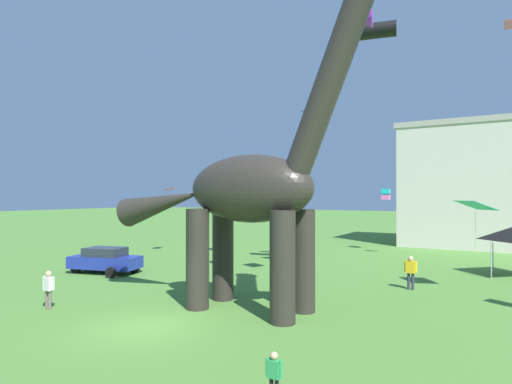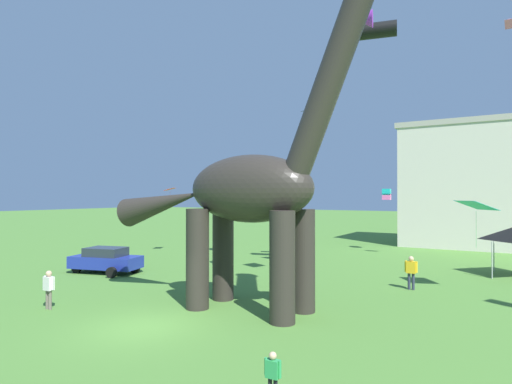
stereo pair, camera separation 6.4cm
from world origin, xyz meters
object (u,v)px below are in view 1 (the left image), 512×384
kite_near_high (251,171)px  kite_near_low (386,194)px  parked_sedan_left (105,260)px  kite_mid_left (297,194)px  person_vendor_side (274,372)px  kite_apex (476,206)px  kite_high_left (317,109)px  kite_trailing (367,29)px  person_watching_child (48,286)px  kite_far_right (169,189)px  kite_mid_center (237,173)px  dinosaur_sculpture (248,189)px  person_far_spectator (411,269)px

kite_near_high → kite_near_low: kite_near_high is taller
parked_sedan_left → kite_mid_left: 14.12m
person_vendor_side → kite_apex: (3.18, 14.45, 3.53)m
person_vendor_side → kite_high_left: bearing=-122.3°
kite_mid_left → kite_near_high: bearing=-86.7°
kite_trailing → person_watching_child: bearing=-128.8°
kite_far_right → kite_trailing: bearing=-10.2°
person_watching_child → kite_mid_center: size_ratio=1.63×
person_watching_child → kite_near_low: size_ratio=1.76×
dinosaur_sculpture → kite_mid_center: (-8.60, 12.26, 1.41)m
dinosaur_sculpture → person_vendor_side: (4.68, -6.43, -4.29)m
kite_high_left → kite_mid_center: 11.95m
person_far_spectator → kite_near_high: 10.34m
person_far_spectator → kite_apex: 4.36m
person_watching_child → kite_high_left: bearing=155.3°
kite_near_low → kite_trailing: size_ratio=0.28×
kite_near_low → person_far_spectator: bearing=-71.4°
parked_sedan_left → person_vendor_side: parked_sedan_left is taller
kite_mid_center → kite_mid_left: (4.25, 1.61, -1.56)m
kite_high_left → kite_trailing: kite_trailing is taller
parked_sedan_left → person_vendor_side: bearing=-43.7°
kite_trailing → kite_far_right: bearing=169.8°
dinosaur_sculpture → kite_apex: dinosaur_sculpture is taller
kite_trailing → kite_far_right: size_ratio=2.36×
kite_trailing → kite_near_low: bearing=99.7°
kite_near_low → kite_mid_center: 12.69m
kite_mid_left → kite_apex: (12.21, -5.85, -0.62)m
kite_near_high → kite_mid_center: kite_mid_center is taller
person_vendor_side → person_far_spectator: bearing=-141.7°
person_vendor_side → kite_far_right: 26.20m
dinosaur_sculpture → kite_high_left: dinosaur_sculpture is taller
kite_near_low → kite_mid_left: (-4.72, -7.21, 0.03)m
dinosaur_sculpture → person_far_spectator: bearing=44.0°
dinosaur_sculpture → person_vendor_side: 9.03m
parked_sedan_left → person_vendor_side: size_ratio=3.88×
kite_high_left → kite_far_right: (-15.14, 5.59, -3.96)m
kite_trailing → kite_mid_center: 14.09m
kite_trailing → kite_mid_left: kite_trailing is taller
dinosaur_sculpture → kite_near_low: size_ratio=15.20×
dinosaur_sculpture → kite_near_low: bearing=76.9°
person_vendor_side → kite_near_high: bearing=-107.1°
dinosaur_sculpture → kite_mid_left: dinosaur_sculpture is taller
kite_trailing → parked_sedan_left: bearing=-159.9°
kite_mid_left → kite_far_right: bearing=-164.0°
person_watching_child → kite_trailing: kite_trailing is taller
kite_high_left → kite_far_right: 16.62m
kite_near_low → kite_apex: (7.49, -13.06, -0.58)m
kite_mid_center → kite_apex: 17.14m
person_watching_child → kite_far_right: size_ratio=1.18×
dinosaur_sculpture → person_far_spectator: 9.77m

